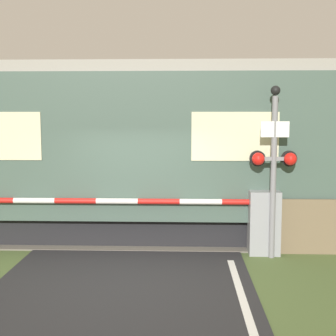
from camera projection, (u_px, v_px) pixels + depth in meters
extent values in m
plane|color=#4C6033|center=(126.00, 279.00, 7.86)|extent=(80.00, 80.00, 0.00)
cube|color=#666056|center=(143.00, 232.00, 10.99)|extent=(36.00, 3.20, 0.03)
cube|color=#595451|center=(140.00, 237.00, 10.27)|extent=(36.00, 0.08, 0.10)
cube|color=#595451|center=(145.00, 222.00, 11.70)|extent=(36.00, 0.08, 0.10)
cube|color=black|center=(28.00, 219.00, 11.06)|extent=(15.72, 2.57, 0.60)
cube|color=#42564C|center=(25.00, 143.00, 10.86)|extent=(17.09, 3.03, 3.00)
cube|color=gray|center=(23.00, 72.00, 10.68)|extent=(16.75, 2.78, 0.24)
cube|color=beige|center=(235.00, 136.00, 9.15)|extent=(1.71, 0.02, 0.96)
cube|color=gray|center=(264.00, 222.00, 9.22)|extent=(0.60, 0.44, 1.26)
cylinder|color=gray|center=(264.00, 202.00, 9.18)|extent=(0.16, 0.16, 0.18)
cylinder|color=red|center=(243.00, 202.00, 9.19)|extent=(0.83, 0.11, 0.11)
cylinder|color=white|center=(201.00, 202.00, 9.22)|extent=(0.83, 0.11, 0.11)
cylinder|color=red|center=(159.00, 201.00, 9.25)|extent=(0.83, 0.11, 0.11)
cylinder|color=white|center=(117.00, 201.00, 9.28)|extent=(0.83, 0.11, 0.11)
cylinder|color=red|center=(76.00, 201.00, 9.31)|extent=(0.83, 0.11, 0.11)
cylinder|color=white|center=(34.00, 201.00, 9.34)|extent=(0.83, 0.11, 0.11)
cylinder|color=gray|center=(273.00, 178.00, 8.87)|extent=(0.11, 0.11, 3.09)
cube|color=gray|center=(274.00, 159.00, 8.83)|extent=(0.72, 0.07, 0.07)
sphere|color=red|center=(258.00, 159.00, 8.79)|extent=(0.24, 0.24, 0.24)
sphere|color=red|center=(290.00, 159.00, 8.77)|extent=(0.24, 0.24, 0.24)
cylinder|color=black|center=(257.00, 158.00, 8.90)|extent=(0.30, 0.06, 0.30)
cylinder|color=black|center=(289.00, 158.00, 8.88)|extent=(0.30, 0.06, 0.30)
cube|color=white|center=(275.00, 129.00, 8.73)|extent=(0.53, 0.02, 0.30)
sphere|color=black|center=(276.00, 90.00, 8.69)|extent=(0.18, 0.18, 0.18)
cube|color=#726047|center=(332.00, 227.00, 9.20)|extent=(2.75, 0.06, 1.10)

